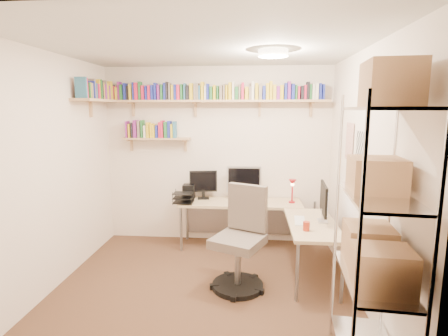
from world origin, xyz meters
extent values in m
plane|color=#43281D|center=(0.00, 0.00, 0.00)|extent=(3.20, 3.20, 0.00)
cube|color=beige|center=(0.00, 1.50, 1.25)|extent=(3.20, 0.04, 2.50)
cube|color=beige|center=(-1.60, 0.00, 1.25)|extent=(0.04, 3.00, 2.50)
cube|color=beige|center=(1.60, 0.00, 1.25)|extent=(0.04, 3.00, 2.50)
cube|color=beige|center=(0.00, -1.50, 1.25)|extent=(3.20, 0.04, 2.50)
cube|color=silver|center=(0.00, 0.00, 2.50)|extent=(3.20, 3.00, 0.04)
cube|color=silver|center=(1.59, 0.55, 1.55)|extent=(0.01, 0.30, 0.42)
cube|color=silver|center=(1.59, 0.15, 1.50)|extent=(0.01, 0.28, 0.38)
cylinder|color=#FFEAC6|center=(0.70, 0.20, 2.46)|extent=(0.30, 0.30, 0.06)
cube|color=tan|center=(0.00, 1.38, 2.02)|extent=(3.05, 0.25, 0.03)
cube|color=tan|center=(-1.48, 0.95, 2.02)|extent=(0.25, 1.00, 0.03)
cube|color=tan|center=(-0.85, 1.40, 1.50)|extent=(0.95, 0.20, 0.02)
cube|color=tan|center=(-1.20, 1.44, 1.95)|extent=(0.03, 0.20, 0.20)
cube|color=tan|center=(-0.30, 1.44, 1.95)|extent=(0.03, 0.20, 0.20)
cube|color=tan|center=(0.60, 1.44, 1.95)|extent=(0.03, 0.20, 0.20)
cube|color=tan|center=(1.30, 1.44, 1.95)|extent=(0.03, 0.20, 0.20)
cube|color=silver|center=(-1.46, 1.38, 2.14)|extent=(0.03, 0.12, 0.21)
cube|color=#D81C42|center=(-1.43, 1.38, 2.13)|extent=(0.03, 0.14, 0.19)
cube|color=gold|center=(-1.38, 1.38, 2.12)|extent=(0.03, 0.13, 0.17)
cube|color=#812280|center=(-1.35, 1.38, 2.16)|extent=(0.03, 0.12, 0.25)
cube|color=#22672D|center=(-1.31, 1.38, 2.14)|extent=(0.03, 0.13, 0.21)
cube|color=#1D2996|center=(-1.26, 1.38, 2.15)|extent=(0.04, 0.11, 0.23)
cube|color=black|center=(-1.22, 1.38, 2.13)|extent=(0.04, 0.12, 0.19)
cube|color=gold|center=(-1.18, 1.38, 2.14)|extent=(0.03, 0.14, 0.21)
cube|color=#1D2996|center=(-1.14, 1.38, 2.15)|extent=(0.03, 0.12, 0.24)
cube|color=#D81C42|center=(-1.10, 1.38, 2.15)|extent=(0.04, 0.14, 0.24)
cube|color=#22672D|center=(-1.05, 1.38, 2.16)|extent=(0.03, 0.11, 0.25)
cube|color=#D81C42|center=(-1.01, 1.38, 2.13)|extent=(0.04, 0.11, 0.20)
cube|color=#1D2996|center=(-0.96, 1.38, 2.13)|extent=(0.03, 0.13, 0.19)
cube|color=#D81C42|center=(-0.92, 1.38, 2.13)|extent=(0.04, 0.11, 0.20)
cube|color=#1D2996|center=(-0.88, 1.38, 2.13)|extent=(0.03, 0.13, 0.20)
cube|color=#1D2996|center=(-0.83, 1.38, 2.15)|extent=(0.03, 0.14, 0.23)
cube|color=#812280|center=(-0.79, 1.38, 2.14)|extent=(0.03, 0.12, 0.20)
cube|color=#22672D|center=(-0.74, 1.38, 2.14)|extent=(0.03, 0.13, 0.21)
cube|color=#1D2996|center=(-0.70, 1.38, 2.15)|extent=(0.03, 0.15, 0.23)
cube|color=black|center=(-0.67, 1.38, 2.16)|extent=(0.03, 0.15, 0.24)
cube|color=#7A6B59|center=(-0.63, 1.38, 2.15)|extent=(0.02, 0.12, 0.23)
cube|color=gold|center=(-0.59, 1.38, 2.13)|extent=(0.03, 0.12, 0.20)
cube|color=#1D2996|center=(-0.55, 1.38, 2.14)|extent=(0.03, 0.14, 0.21)
cube|color=#D81C42|center=(-0.51, 1.38, 2.14)|extent=(0.04, 0.14, 0.21)
cube|color=#22672D|center=(-0.47, 1.38, 2.14)|extent=(0.03, 0.13, 0.21)
cube|color=#2D6687|center=(-0.42, 1.38, 2.15)|extent=(0.02, 0.14, 0.22)
cube|color=black|center=(-0.38, 1.38, 2.13)|extent=(0.04, 0.14, 0.19)
cube|color=gold|center=(-0.33, 1.38, 2.15)|extent=(0.04, 0.13, 0.22)
cube|color=#7A6B59|center=(-0.28, 1.38, 2.14)|extent=(0.04, 0.12, 0.21)
cube|color=#7A6B59|center=(-0.25, 1.38, 2.15)|extent=(0.02, 0.14, 0.22)
cube|color=#2D6687|center=(-0.22, 1.38, 2.13)|extent=(0.02, 0.13, 0.19)
cube|color=gold|center=(-0.18, 1.38, 2.15)|extent=(0.04, 0.15, 0.24)
cube|color=silver|center=(-0.14, 1.38, 2.13)|extent=(0.02, 0.14, 0.19)
cube|color=#1D2996|center=(-0.11, 1.38, 2.14)|extent=(0.03, 0.12, 0.21)
cube|color=#22672D|center=(-0.06, 1.38, 2.12)|extent=(0.04, 0.12, 0.18)
cube|color=gold|center=(-0.02, 1.38, 2.13)|extent=(0.03, 0.12, 0.20)
cube|color=#22672D|center=(0.03, 1.38, 2.13)|extent=(0.02, 0.12, 0.19)
cube|color=#7A6B59|center=(0.07, 1.38, 2.13)|extent=(0.04, 0.14, 0.20)
cube|color=#7A6B59|center=(0.11, 1.38, 2.14)|extent=(0.03, 0.14, 0.20)
cube|color=gold|center=(0.15, 1.38, 2.13)|extent=(0.03, 0.14, 0.20)
cube|color=gold|center=(0.20, 1.38, 2.15)|extent=(0.04, 0.12, 0.23)
cube|color=silver|center=(0.24, 1.38, 2.16)|extent=(0.03, 0.13, 0.24)
cube|color=#22672D|center=(0.29, 1.38, 2.12)|extent=(0.04, 0.15, 0.17)
cube|color=#7A6B59|center=(0.32, 1.38, 2.13)|extent=(0.02, 0.15, 0.19)
cube|color=#D81C42|center=(0.37, 1.38, 2.15)|extent=(0.03, 0.14, 0.23)
cube|color=gold|center=(0.42, 1.38, 2.12)|extent=(0.04, 0.13, 0.17)
cube|color=#7A6B59|center=(0.47, 1.38, 2.12)|extent=(0.03, 0.12, 0.18)
cube|color=silver|center=(0.50, 1.38, 2.16)|extent=(0.04, 0.13, 0.24)
cube|color=gold|center=(0.55, 1.38, 2.15)|extent=(0.04, 0.11, 0.22)
cube|color=#7A6B59|center=(0.60, 1.38, 2.14)|extent=(0.04, 0.15, 0.21)
cube|color=#1D2996|center=(0.65, 1.38, 2.13)|extent=(0.04, 0.14, 0.18)
cube|color=gold|center=(0.70, 1.38, 2.14)|extent=(0.04, 0.13, 0.22)
cube|color=gold|center=(0.74, 1.38, 2.16)|extent=(0.04, 0.12, 0.24)
cube|color=gold|center=(0.79, 1.38, 2.13)|extent=(0.04, 0.14, 0.20)
cube|color=#812280|center=(0.84, 1.38, 2.12)|extent=(0.04, 0.13, 0.18)
cube|color=gold|center=(0.89, 1.38, 2.13)|extent=(0.04, 0.12, 0.19)
cube|color=#1D2996|center=(0.94, 1.38, 2.14)|extent=(0.03, 0.14, 0.22)
cube|color=#812280|center=(0.98, 1.38, 2.15)|extent=(0.04, 0.13, 0.24)
cube|color=#1D2996|center=(1.04, 1.38, 2.14)|extent=(0.04, 0.12, 0.21)
cube|color=#22672D|center=(1.08, 1.38, 2.13)|extent=(0.02, 0.12, 0.19)
cube|color=#D81C42|center=(1.11, 1.38, 2.12)|extent=(0.03, 0.14, 0.18)
cube|color=black|center=(1.16, 1.38, 2.12)|extent=(0.04, 0.14, 0.18)
cube|color=#D81C42|center=(1.20, 1.38, 2.13)|extent=(0.03, 0.11, 0.19)
cube|color=black|center=(1.23, 1.38, 2.15)|extent=(0.03, 0.12, 0.23)
cube|color=#22672D|center=(1.27, 1.38, 2.14)|extent=(0.03, 0.12, 0.20)
cube|color=silver|center=(1.30, 1.38, 2.14)|extent=(0.03, 0.13, 0.21)
cube|color=silver|center=(1.34, 1.38, 2.14)|extent=(0.04, 0.14, 0.21)
cube|color=#1D2996|center=(1.39, 1.38, 2.14)|extent=(0.03, 0.11, 0.21)
cube|color=#1D2996|center=(1.43, 1.38, 2.14)|extent=(0.03, 0.14, 0.20)
cube|color=#2D6687|center=(-1.48, 0.52, 2.16)|extent=(0.14, 0.03, 0.24)
cube|color=#D81C42|center=(-1.48, 0.56, 2.15)|extent=(0.11, 0.04, 0.24)
cube|color=#22672D|center=(-1.48, 0.60, 2.13)|extent=(0.15, 0.03, 0.18)
cube|color=gold|center=(-1.48, 0.64, 2.13)|extent=(0.12, 0.03, 0.19)
cube|color=#7A6B59|center=(-1.48, 0.68, 2.13)|extent=(0.13, 0.04, 0.18)
cube|color=#1D2996|center=(-1.48, 0.73, 2.14)|extent=(0.14, 0.03, 0.21)
cube|color=#7A6B59|center=(-1.48, 0.77, 2.16)|extent=(0.11, 0.04, 0.24)
cube|color=#2D6687|center=(-1.48, 0.81, 2.13)|extent=(0.12, 0.02, 0.19)
cube|color=#D81C42|center=(-1.48, 0.86, 2.13)|extent=(0.14, 0.04, 0.19)
cube|color=gold|center=(-1.48, 0.91, 2.16)|extent=(0.11, 0.03, 0.25)
cube|color=#22672D|center=(-1.48, 0.94, 2.16)|extent=(0.14, 0.03, 0.25)
cube|color=black|center=(-1.48, 0.98, 2.15)|extent=(0.13, 0.03, 0.24)
cube|color=gold|center=(-1.48, 1.02, 2.14)|extent=(0.11, 0.04, 0.21)
cube|color=#812280|center=(-1.48, 1.06, 2.13)|extent=(0.13, 0.04, 0.19)
cube|color=#7A6B59|center=(-1.48, 1.10, 2.16)|extent=(0.12, 0.03, 0.25)
cube|color=gold|center=(-1.48, 1.15, 2.14)|extent=(0.12, 0.04, 0.21)
cube|color=#812280|center=(-1.48, 1.19, 2.13)|extent=(0.13, 0.03, 0.19)
cube|color=gold|center=(-1.48, 1.23, 2.15)|extent=(0.12, 0.03, 0.24)
cube|color=gold|center=(-1.48, 1.28, 2.16)|extent=(0.12, 0.03, 0.25)
cube|color=#7A6B59|center=(-1.48, 1.32, 2.13)|extent=(0.13, 0.04, 0.20)
cube|color=black|center=(-1.48, 1.36, 2.14)|extent=(0.12, 0.02, 0.21)
cube|color=#812280|center=(-1.27, 1.40, 1.63)|extent=(0.02, 0.14, 0.23)
cube|color=gold|center=(-1.23, 1.40, 1.61)|extent=(0.03, 0.13, 0.19)
cube|color=black|center=(-1.19, 1.40, 1.62)|extent=(0.03, 0.13, 0.21)
cube|color=#812280|center=(-1.14, 1.40, 1.64)|extent=(0.04, 0.15, 0.25)
cube|color=#7A6B59|center=(-1.09, 1.40, 1.63)|extent=(0.04, 0.13, 0.24)
cube|color=#22672D|center=(-1.05, 1.40, 1.64)|extent=(0.03, 0.13, 0.25)
cube|color=silver|center=(-1.01, 1.40, 1.60)|extent=(0.03, 0.13, 0.17)
cube|color=gold|center=(-0.96, 1.40, 1.62)|extent=(0.04, 0.12, 0.21)
cube|color=gold|center=(-0.91, 1.40, 1.61)|extent=(0.03, 0.14, 0.20)
cube|color=gold|center=(-0.88, 1.40, 1.60)|extent=(0.03, 0.14, 0.18)
cube|color=#1D2996|center=(-0.84, 1.40, 1.60)|extent=(0.03, 0.12, 0.17)
cube|color=#D81C42|center=(-0.79, 1.40, 1.62)|extent=(0.03, 0.12, 0.22)
cube|color=#D81C42|center=(-0.76, 1.40, 1.63)|extent=(0.03, 0.14, 0.24)
cube|color=#22672D|center=(-0.71, 1.40, 1.62)|extent=(0.04, 0.14, 0.22)
cube|color=#1D2996|center=(-0.66, 1.40, 1.63)|extent=(0.04, 0.12, 0.24)
cube|color=gold|center=(-0.62, 1.40, 1.61)|extent=(0.03, 0.15, 0.19)
cube|color=#2D6687|center=(-0.59, 1.40, 1.63)|extent=(0.04, 0.12, 0.23)
cube|color=tan|center=(0.35, 1.22, 0.63)|extent=(1.67, 0.53, 0.04)
cube|color=tan|center=(1.19, 0.37, 0.63)|extent=(0.53, 1.14, 0.04)
cylinder|color=gray|center=(-0.44, 1.00, 0.31)|extent=(0.04, 0.04, 0.62)
cylinder|color=gray|center=(-0.44, 1.44, 0.31)|extent=(0.04, 0.04, 0.62)
cylinder|color=gray|center=(1.41, 1.44, 0.31)|extent=(0.04, 0.04, 0.62)
cylinder|color=gray|center=(0.97, -0.16, 0.31)|extent=(0.04, 0.04, 0.62)
cylinder|color=gray|center=(1.41, -0.16, 0.31)|extent=(0.04, 0.04, 0.62)
cube|color=gray|center=(0.35, 1.45, 0.35)|extent=(1.58, 0.02, 0.48)
cube|color=silver|center=(0.39, 1.33, 0.94)|extent=(0.48, 0.03, 0.37)
cube|color=black|center=(0.39, 1.31, 0.94)|extent=(0.44, 0.00, 0.32)
cube|color=black|center=(-0.18, 1.33, 0.91)|extent=(0.39, 0.03, 0.30)
cube|color=black|center=(1.31, 0.41, 0.92)|extent=(0.03, 0.51, 0.33)
cube|color=silver|center=(1.29, 0.41, 0.92)|extent=(0.00, 0.46, 0.29)
cube|color=white|center=(0.39, 1.06, 0.66)|extent=(0.37, 0.11, 0.01)
cube|color=white|center=(1.05, 0.41, 0.66)|extent=(0.11, 0.35, 0.01)
cylinder|color=#9F0D16|center=(1.05, 1.22, 0.66)|extent=(0.09, 0.09, 0.02)
cylinder|color=#9F0D16|center=(1.05, 1.22, 0.79)|extent=(0.02, 0.02, 0.25)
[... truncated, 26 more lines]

